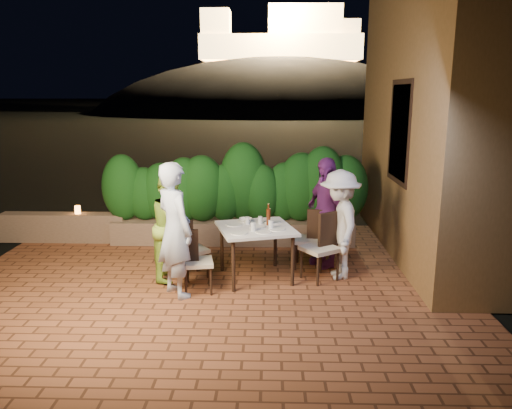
{
  "coord_description": "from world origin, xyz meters",
  "views": [
    {
      "loc": [
        0.85,
        -6.11,
        2.59
      ],
      "look_at": [
        0.65,
        0.69,
        1.05
      ],
      "focal_mm": 35.0,
      "sensor_mm": 36.0,
      "label": 1
    }
  ],
  "objects_px": {
    "diner_blue": "(175,230)",
    "diner_purple": "(326,212)",
    "chair_left_front": "(197,261)",
    "diner_white": "(340,225)",
    "chair_left_back": "(192,249)",
    "chair_right_back": "(308,238)",
    "dining_table": "(256,253)",
    "beer_bottle": "(268,215)",
    "diner_green": "(172,226)",
    "chair_right_front": "(320,247)",
    "parapet_lamp": "(78,210)",
    "bowl": "(246,220)"
  },
  "relations": [
    {
      "from": "diner_blue",
      "to": "diner_purple",
      "type": "xyz_separation_m",
      "value": [
        2.04,
        1.2,
        -0.04
      ]
    },
    {
      "from": "chair_left_front",
      "to": "diner_white",
      "type": "distance_m",
      "value": 2.05
    },
    {
      "from": "chair_left_front",
      "to": "chair_left_back",
      "type": "relative_size",
      "value": 1.01
    },
    {
      "from": "chair_right_back",
      "to": "dining_table",
      "type": "bearing_deg",
      "value": 41.08
    },
    {
      "from": "beer_bottle",
      "to": "chair_right_back",
      "type": "xyz_separation_m",
      "value": [
        0.59,
        0.37,
        -0.45
      ]
    },
    {
      "from": "chair_left_front",
      "to": "diner_green",
      "type": "height_order",
      "value": "diner_green"
    },
    {
      "from": "chair_left_back",
      "to": "diner_white",
      "type": "bearing_deg",
      "value": -34.45
    },
    {
      "from": "beer_bottle",
      "to": "chair_left_back",
      "type": "relative_size",
      "value": 0.36
    },
    {
      "from": "dining_table",
      "to": "diner_white",
      "type": "relative_size",
      "value": 0.64
    },
    {
      "from": "diner_white",
      "to": "chair_right_back",
      "type": "bearing_deg",
      "value": -138.54
    },
    {
      "from": "beer_bottle",
      "to": "chair_left_front",
      "type": "bearing_deg",
      "value": -146.12
    },
    {
      "from": "chair_right_front",
      "to": "diner_purple",
      "type": "xyz_separation_m",
      "value": [
        0.13,
        0.6,
        0.35
      ]
    },
    {
      "from": "dining_table",
      "to": "chair_left_back",
      "type": "xyz_separation_m",
      "value": [
        -0.9,
        0.02,
        0.04
      ]
    },
    {
      "from": "diner_blue",
      "to": "parapet_lamp",
      "type": "height_order",
      "value": "diner_blue"
    },
    {
      "from": "diner_white",
      "to": "parapet_lamp",
      "type": "height_order",
      "value": "diner_white"
    },
    {
      "from": "beer_bottle",
      "to": "parapet_lamp",
      "type": "height_order",
      "value": "beer_bottle"
    },
    {
      "from": "diner_white",
      "to": "diner_blue",
      "type": "bearing_deg",
      "value": -76.09
    },
    {
      "from": "diner_white",
      "to": "dining_table",
      "type": "bearing_deg",
      "value": -89.79
    },
    {
      "from": "chair_left_front",
      "to": "chair_right_front",
      "type": "bearing_deg",
      "value": 5.74
    },
    {
      "from": "chair_right_back",
      "to": "diner_purple",
      "type": "distance_m",
      "value": 0.47
    },
    {
      "from": "dining_table",
      "to": "diner_blue",
      "type": "distance_m",
      "value": 1.29
    },
    {
      "from": "chair_right_front",
      "to": "diner_blue",
      "type": "bearing_deg",
      "value": -17.89
    },
    {
      "from": "chair_left_front",
      "to": "diner_blue",
      "type": "bearing_deg",
      "value": -167.49
    },
    {
      "from": "bowl",
      "to": "chair_left_front",
      "type": "relative_size",
      "value": 0.22
    },
    {
      "from": "diner_white",
      "to": "beer_bottle",
      "type": "bearing_deg",
      "value": -95.55
    },
    {
      "from": "beer_bottle",
      "to": "bowl",
      "type": "distance_m",
      "value": 0.41
    },
    {
      "from": "parapet_lamp",
      "to": "diner_white",
      "type": "bearing_deg",
      "value": -20.47
    },
    {
      "from": "chair_right_front",
      "to": "diner_green",
      "type": "distance_m",
      "value": 2.08
    },
    {
      "from": "chair_left_front",
      "to": "chair_right_front",
      "type": "distance_m",
      "value": 1.72
    },
    {
      "from": "bowl",
      "to": "dining_table",
      "type": "bearing_deg",
      "value": -62.73
    },
    {
      "from": "chair_left_back",
      "to": "diner_white",
      "type": "height_order",
      "value": "diner_white"
    },
    {
      "from": "diner_purple",
      "to": "bowl",
      "type": "bearing_deg",
      "value": -101.02
    },
    {
      "from": "diner_blue",
      "to": "beer_bottle",
      "type": "bearing_deg",
      "value": -99.1
    },
    {
      "from": "bowl",
      "to": "diner_green",
      "type": "distance_m",
      "value": 1.06
    },
    {
      "from": "diner_blue",
      "to": "parapet_lamp",
      "type": "xyz_separation_m",
      "value": [
        -2.17,
        2.33,
        -0.3
      ]
    },
    {
      "from": "diner_purple",
      "to": "parapet_lamp",
      "type": "distance_m",
      "value": 4.37
    },
    {
      "from": "diner_purple",
      "to": "chair_right_back",
      "type": "bearing_deg",
      "value": -94.56
    },
    {
      "from": "chair_left_front",
      "to": "diner_purple",
      "type": "height_order",
      "value": "diner_purple"
    },
    {
      "from": "bowl",
      "to": "parapet_lamp",
      "type": "distance_m",
      "value": 3.34
    },
    {
      "from": "diner_green",
      "to": "diner_white",
      "type": "xyz_separation_m",
      "value": [
        2.34,
        0.09,
        0.01
      ]
    },
    {
      "from": "dining_table",
      "to": "chair_right_back",
      "type": "bearing_deg",
      "value": 32.3
    },
    {
      "from": "chair_left_back",
      "to": "chair_right_front",
      "type": "bearing_deg",
      "value": -37.75
    },
    {
      "from": "chair_right_back",
      "to": "diner_white",
      "type": "xyz_separation_m",
      "value": [
        0.41,
        -0.4,
        0.32
      ]
    },
    {
      "from": "dining_table",
      "to": "diner_green",
      "type": "relative_size",
      "value": 0.65
    },
    {
      "from": "dining_table",
      "to": "chair_right_back",
      "type": "relative_size",
      "value": 1.11
    },
    {
      "from": "dining_table",
      "to": "diner_blue",
      "type": "xyz_separation_m",
      "value": [
        -1.01,
        -0.62,
        0.5
      ]
    },
    {
      "from": "chair_right_back",
      "to": "diner_purple",
      "type": "relative_size",
      "value": 0.54
    },
    {
      "from": "diner_purple",
      "to": "chair_left_front",
      "type": "bearing_deg",
      "value": -82.49
    },
    {
      "from": "diner_blue",
      "to": "dining_table",
      "type": "bearing_deg",
      "value": -99.31
    },
    {
      "from": "chair_right_back",
      "to": "diner_green",
      "type": "height_order",
      "value": "diner_green"
    }
  ]
}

